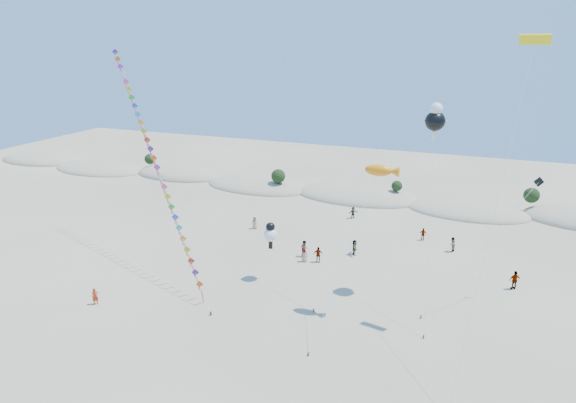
{
  "coord_description": "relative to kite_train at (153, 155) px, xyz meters",
  "views": [
    {
      "loc": [
        15.26,
        -23.53,
        22.46
      ],
      "look_at": [
        0.88,
        14.0,
        9.02
      ],
      "focal_mm": 30.0,
      "sensor_mm": 36.0,
      "label": 1
    }
  ],
  "objects": [
    {
      "name": "flyer_foreground",
      "position": [
        0.21,
        -10.32,
        -10.68
      ],
      "size": [
        0.61,
        0.68,
        1.56
      ],
      "primitive_type": "imported",
      "rotation": [
        0.0,
        0.0,
        1.03
      ],
      "color": "#A82C0D",
      "rests_on": "ground"
    },
    {
      "name": "dark_kite",
      "position": [
        33.41,
        2.93,
        -3.81
      ],
      "size": [
        8.64,
        7.61,
        11.42
      ],
      "color": "#3F2D1E",
      "rests_on": "ground"
    },
    {
      "name": "fish_kite",
      "position": [
        23.62,
        -2.17,
        1.12
      ],
      "size": [
        4.63,
        8.96,
        13.1
      ],
      "color": "#3F2D1E",
      "rests_on": "ground"
    },
    {
      "name": "dune_ridge",
      "position": [
        15.72,
        29.0,
        -11.34
      ],
      "size": [
        145.3,
        11.49,
        5.57
      ],
      "color": "tan",
      "rests_on": "ground"
    },
    {
      "name": "cartoon_kite_high",
      "position": [
        26.97,
        3.19,
        4.69
      ],
      "size": [
        2.34,
        9.27,
        17.54
      ],
      "color": "#3F2D1E",
      "rests_on": "ground"
    },
    {
      "name": "parafoil_kite",
      "position": [
        33.33,
        -0.52,
        10.48
      ],
      "size": [
        3.98,
        13.89,
        22.95
      ],
      "color": "#3F2D1E",
      "rests_on": "ground"
    },
    {
      "name": "ground",
      "position": [
        14.66,
        -16.14,
        -11.46
      ],
      "size": [
        160.0,
        160.0,
        0.0
      ],
      "primitive_type": "plane",
      "color": "gray",
      "rests_on": "ground"
    },
    {
      "name": "kite_train",
      "position": [
        0.0,
        0.0,
        0.0
      ],
      "size": [
        20.57,
        15.51,
        22.0
      ],
      "color": "#3F2D1E",
      "rests_on": "ground"
    },
    {
      "name": "cartoon_kite_low",
      "position": [
        12.92,
        -0.01,
        -6.65
      ],
      "size": [
        6.69,
        5.28,
        5.91
      ],
      "color": "#3F2D1E",
      "rests_on": "ground"
    },
    {
      "name": "beachgoers",
      "position": [
        22.38,
        9.73,
        -10.62
      ],
      "size": [
        37.63,
        15.99,
        1.88
      ],
      "color": "slate",
      "rests_on": "ground"
    }
  ]
}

